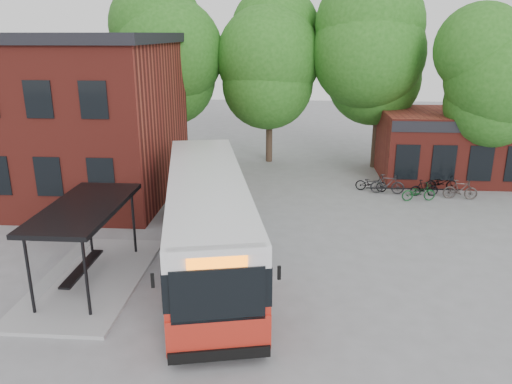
# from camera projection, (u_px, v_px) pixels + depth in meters

# --- Properties ---
(ground) EXTENTS (100.00, 100.00, 0.00)m
(ground) POSITION_uv_depth(u_px,v_px,m) (220.00, 273.00, 18.50)
(ground) COLOR slate
(station_building) EXTENTS (18.40, 10.40, 8.50)m
(station_building) POSITION_uv_depth(u_px,v_px,m) (1.00, 116.00, 26.65)
(station_building) COLOR maroon
(station_building) RESTS_ON ground
(shop_row) EXTENTS (14.00, 6.20, 4.00)m
(shop_row) POSITION_uv_depth(u_px,v_px,m) (498.00, 145.00, 30.16)
(shop_row) COLOR maroon
(shop_row) RESTS_ON ground
(bus_shelter) EXTENTS (3.60, 7.00, 2.90)m
(bus_shelter) POSITION_uv_depth(u_px,v_px,m) (88.00, 244.00, 17.42)
(bus_shelter) COLOR black
(bus_shelter) RESTS_ON ground
(bike_rail) EXTENTS (5.20, 0.10, 0.38)m
(bike_rail) POSITION_uv_depth(u_px,v_px,m) (414.00, 192.00, 27.30)
(bike_rail) COLOR black
(bike_rail) RESTS_ON ground
(tree_0) EXTENTS (7.92, 7.92, 11.00)m
(tree_0) POSITION_uv_depth(u_px,v_px,m) (162.00, 81.00, 32.44)
(tree_0) COLOR #215B18
(tree_0) RESTS_ON ground
(tree_1) EXTENTS (7.92, 7.92, 10.40)m
(tree_1) POSITION_uv_depth(u_px,v_px,m) (270.00, 85.00, 33.00)
(tree_1) COLOR #215B18
(tree_1) RESTS_ON ground
(tree_2) EXTENTS (7.92, 7.92, 11.00)m
(tree_2) POSITION_uv_depth(u_px,v_px,m) (379.00, 82.00, 31.47)
(tree_2) COLOR #215B18
(tree_2) RESTS_ON ground
(tree_3) EXTENTS (7.04, 7.04, 9.28)m
(tree_3) POSITION_uv_depth(u_px,v_px,m) (482.00, 106.00, 27.59)
(tree_3) COLOR #215B18
(tree_3) RESTS_ON ground
(city_bus) EXTENTS (5.57, 13.74, 3.42)m
(city_bus) POSITION_uv_depth(u_px,v_px,m) (207.00, 219.00, 18.99)
(city_bus) COLOR #AE2317
(city_bus) RESTS_ON ground
(bicycle_0) EXTENTS (1.83, 1.00, 0.91)m
(bicycle_0) POSITION_uv_depth(u_px,v_px,m) (371.00, 183.00, 27.90)
(bicycle_0) COLOR black
(bicycle_0) RESTS_ON ground
(bicycle_1) EXTENTS (1.88, 0.71, 1.10)m
(bicycle_1) POSITION_uv_depth(u_px,v_px,m) (387.00, 184.00, 27.42)
(bicycle_1) COLOR #252427
(bicycle_1) RESTS_ON ground
(bicycle_4) EXTENTS (1.87, 0.89, 0.94)m
(bicycle_4) POSITION_uv_depth(u_px,v_px,m) (419.00, 192.00, 26.27)
(bicycle_4) COLOR #10431B
(bicycle_4) RESTS_ON ground
(bicycle_5) EXTENTS (1.55, 0.56, 0.91)m
(bicycle_5) POSITION_uv_depth(u_px,v_px,m) (424.00, 188.00, 27.05)
(bicycle_5) COLOR black
(bicycle_5) RESTS_ON ground
(bicycle_6) EXTENTS (1.81, 0.77, 0.93)m
(bicycle_6) POSITION_uv_depth(u_px,v_px,m) (441.00, 182.00, 28.02)
(bicycle_6) COLOR black
(bicycle_6) RESTS_ON ground
(bicycle_7) EXTENTS (1.80, 0.68, 1.06)m
(bicycle_7) POSITION_uv_depth(u_px,v_px,m) (460.00, 190.00, 26.53)
(bicycle_7) COLOR #3B3431
(bicycle_7) RESTS_ON ground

